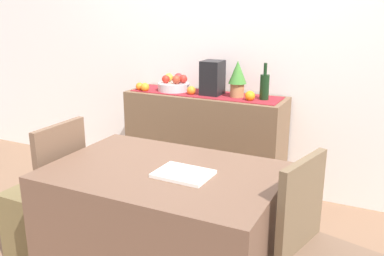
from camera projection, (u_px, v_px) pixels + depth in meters
ground_plane at (172, 247)px, 2.87m from camera, size 6.40×6.40×0.02m
room_wall_rear at (238, 32)px, 3.50m from camera, size 6.40×0.06×2.70m
sideboard_console at (205, 143)px, 3.62m from camera, size 1.34×0.42×0.86m
table_runner at (205, 94)px, 3.49m from camera, size 1.26×0.32×0.01m
fruit_bowl at (173, 87)px, 3.61m from camera, size 0.27×0.27×0.07m
apple_center at (176, 80)px, 3.55m from camera, size 0.07×0.07×0.07m
apple_front at (178, 77)px, 3.65m from camera, size 0.07×0.07×0.07m
apple_upper at (166, 79)px, 3.59m from camera, size 0.07×0.07×0.07m
apple_rear at (183, 79)px, 3.59m from camera, size 0.07×0.07×0.07m
apple_right at (169, 77)px, 3.66m from camera, size 0.07×0.07×0.07m
wine_bottle at (264, 86)px, 3.25m from camera, size 0.07×0.07×0.29m
coffee_maker at (212, 78)px, 3.43m from camera, size 0.16×0.18×0.28m
potted_plant at (238, 77)px, 3.33m from camera, size 0.14×0.14×0.29m
orange_loose_far at (191, 91)px, 3.46m from camera, size 0.07×0.07×0.07m
orange_loose_mid at (145, 87)px, 3.59m from camera, size 0.08×0.08×0.08m
orange_loose_near_bowl at (250, 96)px, 3.25m from camera, size 0.08×0.08×0.08m
orange_loose_end at (140, 86)px, 3.65m from camera, size 0.07×0.07×0.07m
dining_table at (165, 232)px, 2.32m from camera, size 1.22×0.82×0.74m
open_book at (183, 174)px, 2.14m from camera, size 0.29×0.22×0.02m
chair_near_window at (48, 216)px, 2.72m from camera, size 0.41×0.41×0.90m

